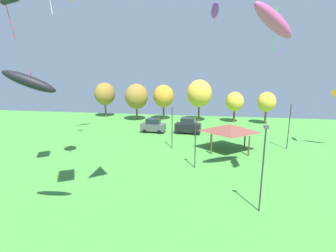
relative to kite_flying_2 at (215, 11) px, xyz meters
name	(u,v)px	position (x,y,z in m)	size (l,w,h in m)	color
kite_flying_2	(215,11)	(0.00, 0.00, 0.00)	(1.15, 4.60, 2.96)	purple
kite_flying_3	(29,82)	(-11.59, -23.17, -8.06)	(3.44, 1.50, 1.91)	black
kite_flying_9	(274,21)	(4.60, -14.24, -3.57)	(4.94, 4.75, 4.11)	#E54C93
parked_car_leftmost	(153,126)	(-9.53, 4.19, -17.14)	(4.20, 2.20, 2.37)	#4C5156
parked_car_second_from_left	(188,126)	(-3.64, 4.30, -17.02)	(4.38, 2.35, 2.63)	black
park_pavilion	(230,128)	(2.46, -3.65, -15.23)	(6.04, 4.94, 3.60)	brown
light_post_0	(172,125)	(-5.21, -3.95, -15.07)	(0.36, 0.20, 5.68)	#2D2D33
light_post_1	(263,165)	(3.73, -18.71, -14.41)	(0.36, 0.20, 6.97)	#2D2D33
light_post_2	(195,141)	(-1.74, -10.56, -15.21)	(0.36, 0.20, 5.40)	#2D2D33
light_post_3	(289,124)	(10.39, -1.89, -14.81)	(0.36, 0.20, 6.18)	#2D2D33
treeline_tree_0	(105,94)	(-22.72, 16.15, -13.30)	(4.43, 4.43, 7.46)	brown
treeline_tree_1	(136,96)	(-14.89, 13.49, -13.38)	(4.66, 4.66, 7.50)	brown
treeline_tree_2	(164,96)	(-9.50, 14.83, -13.39)	(4.19, 4.19, 7.24)	brown
treeline_tree_3	(199,94)	(-2.21, 14.36, -12.68)	(4.93, 4.93, 8.35)	brown
treeline_tree_4	(235,102)	(4.79, 14.60, -14.20)	(3.49, 3.49, 6.04)	brown
treeline_tree_5	(267,102)	(10.63, 13.79, -14.02)	(3.45, 3.45, 6.20)	brown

